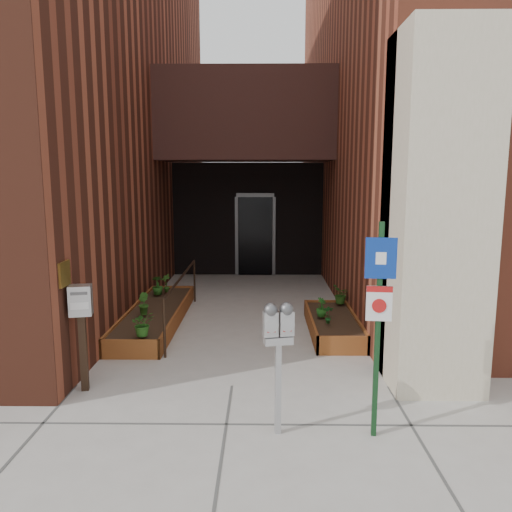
{
  "coord_description": "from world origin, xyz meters",
  "views": [
    {
      "loc": [
        0.39,
        -6.03,
        2.67
      ],
      "look_at": [
        0.29,
        1.8,
        1.4
      ],
      "focal_mm": 35.0,
      "sensor_mm": 36.0,
      "label": 1
    }
  ],
  "objects": [
    {
      "name": "ground",
      "position": [
        0.0,
        0.0,
        0.0
      ],
      "size": [
        80.0,
        80.0,
        0.0
      ],
      "primitive_type": "plane",
      "color": "#9E9991",
      "rests_on": "ground"
    },
    {
      "name": "architecture",
      "position": [
        -0.18,
        6.89,
        4.98
      ],
      "size": [
        20.0,
        14.6,
        10.0
      ],
      "color": "#602A1B",
      "rests_on": "ground"
    },
    {
      "name": "planter_left",
      "position": [
        -1.55,
        2.7,
        0.13
      ],
      "size": [
        0.9,
        3.6,
        0.3
      ],
      "color": "brown",
      "rests_on": "ground"
    },
    {
      "name": "planter_right",
      "position": [
        1.6,
        2.2,
        0.13
      ],
      "size": [
        0.8,
        2.2,
        0.3
      ],
      "color": "brown",
      "rests_on": "ground"
    },
    {
      "name": "handrail",
      "position": [
        -1.05,
        2.65,
        0.75
      ],
      "size": [
        0.04,
        3.34,
        0.9
      ],
      "color": "black",
      "rests_on": "ground"
    },
    {
      "name": "parking_meter",
      "position": [
        0.55,
        -1.17,
        1.09
      ],
      "size": [
        0.32,
        0.18,
        1.41
      ],
      "color": "#ABACAE",
      "rests_on": "ground"
    },
    {
      "name": "sign_post",
      "position": [
        1.55,
        -1.21,
        1.37
      ],
      "size": [
        0.3,
        0.08,
        2.22
      ],
      "color": "#14381A",
      "rests_on": "ground"
    },
    {
      "name": "payment_dropbox",
      "position": [
        -1.84,
        -0.14,
        0.97
      ],
      "size": [
        0.3,
        0.25,
        1.35
      ],
      "color": "black",
      "rests_on": "ground"
    },
    {
      "name": "shrub_left_a",
      "position": [
        -1.39,
        1.1,
        0.49
      ],
      "size": [
        0.45,
        0.45,
        0.37
      ],
      "primitive_type": "imported",
      "rotation": [
        0.0,
        0.0,
        0.43
      ],
      "color": "#28631C",
      "rests_on": "planter_left"
    },
    {
      "name": "shrub_left_b",
      "position": [
        -1.66,
        2.27,
        0.49
      ],
      "size": [
        0.29,
        0.29,
        0.37
      ],
      "primitive_type": "imported",
      "rotation": [
        0.0,
        0.0,
        2.24
      ],
      "color": "#285B1A",
      "rests_on": "planter_left"
    },
    {
      "name": "shrub_left_c",
      "position": [
        -1.71,
        3.7,
        0.49
      ],
      "size": [
        0.26,
        0.26,
        0.38
      ],
      "primitive_type": "imported",
      "rotation": [
        0.0,
        0.0,
        3.41
      ],
      "color": "#205518",
      "rests_on": "planter_left"
    },
    {
      "name": "shrub_left_d",
      "position": [
        -1.58,
        3.91,
        0.49
      ],
      "size": [
        0.28,
        0.28,
        0.38
      ],
      "primitive_type": "imported",
      "rotation": [
        0.0,
        0.0,
        5.55
      ],
      "color": "#285618",
      "rests_on": "planter_left"
    },
    {
      "name": "shrub_right_a",
      "position": [
        1.39,
        2.16,
        0.46
      ],
      "size": [
        0.25,
        0.25,
        0.32
      ],
      "primitive_type": "imported",
      "rotation": [
        0.0,
        0.0,
        0.92
      ],
      "color": "#1F5C1A",
      "rests_on": "planter_right"
    },
    {
      "name": "shrub_right_b",
      "position": [
        1.46,
        1.77,
        0.45
      ],
      "size": [
        0.17,
        0.17,
        0.3
      ],
      "primitive_type": "imported",
      "rotation": [
        0.0,
        0.0,
        3.02
      ],
      "color": "#164E1B",
      "rests_on": "planter_right"
    },
    {
      "name": "shrub_right_c",
      "position": [
        1.85,
        3.01,
        0.48
      ],
      "size": [
        0.36,
        0.36,
        0.36
      ],
      "primitive_type": "imported",
      "rotation": [
        0.0,
        0.0,
        4.58
      ],
      "color": "#275719",
      "rests_on": "planter_right"
    }
  ]
}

